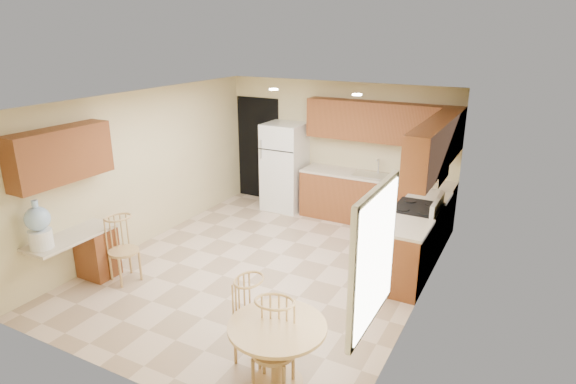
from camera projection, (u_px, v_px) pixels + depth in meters
The scene contains 30 objects.
floor at pixel (265, 267), 7.21m from camera, with size 5.50×5.50×0.00m, color #CAAD92.
ceiling at pixel (262, 100), 6.41m from camera, with size 4.50×5.50×0.02m, color white.
wall_back at pixel (337, 148), 9.12m from camera, with size 4.50×0.02×2.50m, color beige.
wall_front at pixel (114, 269), 4.51m from camera, with size 4.50×0.02×2.50m, color beige.
wall_left at pixel (144, 168), 7.81m from camera, with size 0.02×5.50×2.50m, color beige.
wall_right at pixel (423, 216), 5.82m from camera, with size 0.02×5.50×2.50m, color beige.
doorway at pixel (258, 149), 9.94m from camera, with size 0.90×0.02×2.10m, color black.
base_cab_back at pixel (374, 201), 8.74m from camera, with size 2.75×0.60×0.87m, color brown.
counter_back at pixel (376, 177), 8.59m from camera, with size 2.75×0.63×0.04m, color beige.
base_cab_right_a at pixel (427, 222), 7.76m from camera, with size 0.60×0.59×0.87m, color brown.
counter_right_a at pixel (429, 196), 7.62m from camera, with size 0.63×0.59×0.04m, color beige.
base_cab_right_b at pixel (403, 258), 6.54m from camera, with size 0.60×0.80×0.87m, color brown.
counter_right_b at pixel (405, 227), 6.40m from camera, with size 0.63×0.80×0.04m, color beige.
upper_cab_back at pixel (381, 122), 8.40m from camera, with size 2.75×0.33×0.70m, color brown.
upper_cab_right at pixel (435, 146), 6.71m from camera, with size 0.33×2.42×0.70m, color brown.
upper_cab_left at pixel (61, 155), 6.20m from camera, with size 0.33×1.40×0.70m, color brown.
sink at pixel (375, 175), 8.60m from camera, with size 0.78×0.44×0.01m, color silver.
range_hood at pixel (426, 175), 6.86m from camera, with size 0.50×0.76×0.14m, color silver.
desk_pedestal at pixel (97, 252), 6.88m from camera, with size 0.48×0.42×0.72m, color brown.
desk_top at pixel (71, 237), 6.44m from camera, with size 0.50×1.20×0.04m, color beige.
window at pixel (374, 257), 4.20m from camera, with size 0.06×1.12×1.30m.
can_light_a at pixel (274, 89), 7.64m from camera, with size 0.14×0.14×0.02m, color white.
can_light_b at pixel (357, 95), 7.02m from camera, with size 0.14×0.14×0.02m, color white.
refrigerator at pixel (285, 167), 9.37m from camera, with size 0.75×0.73×1.70m.
stove at pixel (415, 235), 7.20m from camera, with size 0.65×0.76×1.09m.
dining_table at pixel (277, 347), 4.67m from camera, with size 0.96×0.96×0.71m.
chair_table_a at pixel (249, 317), 4.95m from camera, with size 0.42×0.54×0.95m.
chair_table_b at pixel (268, 345), 4.48m from camera, with size 0.43×0.45×0.98m.
chair_desk at pixel (118, 245), 6.60m from camera, with size 0.42×0.54×0.94m.
water_crock at pixel (39, 227), 5.99m from camera, with size 0.31×0.31×0.64m.
Camera 1 is at (3.33, -5.56, 3.38)m, focal length 30.00 mm.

